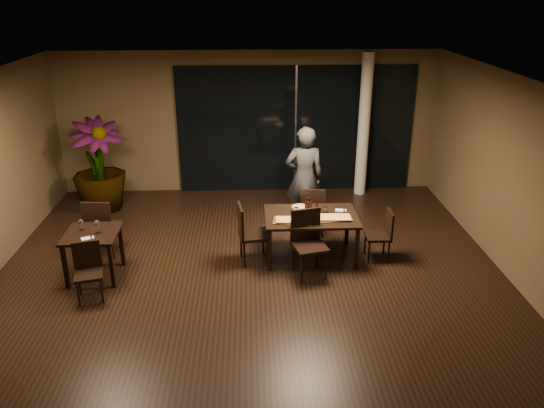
# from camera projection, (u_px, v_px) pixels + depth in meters

# --- Properties ---
(ground) EXTENTS (8.00, 8.00, 0.00)m
(ground) POSITION_uv_depth(u_px,v_px,m) (251.00, 282.00, 8.13)
(ground) COLOR black
(ground) RESTS_ON ground
(wall_back) EXTENTS (8.00, 0.10, 3.00)m
(wall_back) POSITION_uv_depth(u_px,v_px,m) (248.00, 122.00, 11.28)
(wall_back) COLOR brown
(wall_back) RESTS_ON ground
(wall_front) EXTENTS (8.00, 0.10, 3.00)m
(wall_front) POSITION_uv_depth(u_px,v_px,m) (250.00, 395.00, 3.81)
(wall_front) COLOR brown
(wall_front) RESTS_ON ground
(wall_right) EXTENTS (0.10, 8.00, 3.00)m
(wall_right) POSITION_uv_depth(u_px,v_px,m) (527.00, 187.00, 7.71)
(wall_right) COLOR brown
(wall_right) RESTS_ON ground
(ceiling) EXTENTS (8.00, 8.00, 0.04)m
(ceiling) POSITION_uv_depth(u_px,v_px,m) (247.00, 84.00, 6.96)
(ceiling) COLOR white
(ceiling) RESTS_ON wall_back
(window_panel) EXTENTS (5.00, 0.06, 2.70)m
(window_panel) POSITION_uv_depth(u_px,v_px,m) (295.00, 130.00, 11.29)
(window_panel) COLOR black
(window_panel) RESTS_ON ground
(column) EXTENTS (0.24, 0.24, 3.00)m
(column) POSITION_uv_depth(u_px,v_px,m) (364.00, 126.00, 11.01)
(column) COLOR silver
(column) RESTS_ON ground
(main_table) EXTENTS (1.50, 1.00, 0.75)m
(main_table) POSITION_uv_depth(u_px,v_px,m) (311.00, 220.00, 8.64)
(main_table) COLOR black
(main_table) RESTS_ON ground
(side_table) EXTENTS (0.80, 0.80, 0.75)m
(side_table) POSITION_uv_depth(u_px,v_px,m) (92.00, 240.00, 8.07)
(side_table) COLOR black
(side_table) RESTS_ON ground
(chair_main_far) EXTENTS (0.48, 0.48, 0.94)m
(chair_main_far) POSITION_uv_depth(u_px,v_px,m) (313.00, 209.00, 9.44)
(chair_main_far) COLOR black
(chair_main_far) RESTS_ON ground
(chair_main_near) EXTENTS (0.59, 0.59, 1.04)m
(chair_main_near) POSITION_uv_depth(u_px,v_px,m) (308.00, 239.00, 8.19)
(chair_main_near) COLOR black
(chair_main_near) RESTS_ON ground
(chair_main_left) EXTENTS (0.53, 0.53, 1.00)m
(chair_main_left) POSITION_uv_depth(u_px,v_px,m) (248.00, 231.00, 8.52)
(chair_main_left) COLOR black
(chair_main_left) RESTS_ON ground
(chair_main_right) EXTENTS (0.40, 0.40, 0.85)m
(chair_main_right) POSITION_uv_depth(u_px,v_px,m) (383.00, 232.00, 8.66)
(chair_main_right) COLOR black
(chair_main_right) RESTS_ON ground
(chair_side_far) EXTENTS (0.52, 0.52, 1.02)m
(chair_side_far) POSITION_uv_depth(u_px,v_px,m) (101.00, 225.00, 8.70)
(chair_side_far) COLOR black
(chair_side_far) RESTS_ON ground
(chair_side_near) EXTENTS (0.47, 0.47, 0.84)m
(chair_side_near) POSITION_uv_depth(u_px,v_px,m) (88.00, 268.00, 7.59)
(chair_side_near) COLOR black
(chair_side_near) RESTS_ON ground
(diner) EXTENTS (0.65, 0.44, 1.92)m
(diner) POSITION_uv_depth(u_px,v_px,m) (304.00, 178.00, 9.66)
(diner) COLOR #2A2C2F
(diner) RESTS_ON ground
(potted_plant) EXTENTS (1.37, 1.37, 1.84)m
(potted_plant) POSITION_uv_depth(u_px,v_px,m) (98.00, 166.00, 10.42)
(potted_plant) COLOR #1F4517
(potted_plant) RESTS_ON ground
(pizza_board_left) EXTENTS (0.65, 0.39, 0.01)m
(pizza_board_left) POSITION_uv_depth(u_px,v_px,m) (293.00, 221.00, 8.40)
(pizza_board_left) COLOR #4B2E18
(pizza_board_left) RESTS_ON main_table
(pizza_board_right) EXTENTS (0.63, 0.37, 0.01)m
(pizza_board_right) POSITION_uv_depth(u_px,v_px,m) (333.00, 218.00, 8.48)
(pizza_board_right) COLOR #432D15
(pizza_board_right) RESTS_ON main_table
(oblong_pizza_left) EXTENTS (0.52, 0.26, 0.02)m
(oblong_pizza_left) POSITION_uv_depth(u_px,v_px,m) (293.00, 220.00, 8.39)
(oblong_pizza_left) COLOR maroon
(oblong_pizza_left) RESTS_ON pizza_board_left
(oblong_pizza_right) EXTENTS (0.55, 0.27, 0.02)m
(oblong_pizza_right) POSITION_uv_depth(u_px,v_px,m) (333.00, 218.00, 8.48)
(oblong_pizza_right) COLOR maroon
(oblong_pizza_right) RESTS_ON pizza_board_right
(round_pizza) EXTENTS (0.27, 0.27, 0.01)m
(round_pizza) POSITION_uv_depth(u_px,v_px,m) (300.00, 207.00, 8.90)
(round_pizza) COLOR red
(round_pizza) RESTS_ON main_table
(bottle_a) EXTENTS (0.06, 0.06, 0.29)m
(bottle_a) POSITION_uv_depth(u_px,v_px,m) (307.00, 206.00, 8.60)
(bottle_a) COLOR black
(bottle_a) RESTS_ON main_table
(bottle_b) EXTENTS (0.06, 0.06, 0.27)m
(bottle_b) POSITION_uv_depth(u_px,v_px,m) (316.00, 207.00, 8.59)
(bottle_b) COLOR black
(bottle_b) RESTS_ON main_table
(bottle_c) EXTENTS (0.06, 0.06, 0.29)m
(bottle_c) POSITION_uv_depth(u_px,v_px,m) (310.00, 206.00, 8.62)
(bottle_c) COLOR black
(bottle_c) RESTS_ON main_table
(tumbler_left) EXTENTS (0.08, 0.08, 0.09)m
(tumbler_left) POSITION_uv_depth(u_px,v_px,m) (296.00, 210.00, 8.69)
(tumbler_left) COLOR white
(tumbler_left) RESTS_ON main_table
(tumbler_right) EXTENTS (0.08, 0.08, 0.10)m
(tumbler_right) POSITION_uv_depth(u_px,v_px,m) (325.00, 210.00, 8.70)
(tumbler_right) COLOR white
(tumbler_right) RESTS_ON main_table
(napkin_near) EXTENTS (0.19, 0.13, 0.01)m
(napkin_near) POSITION_uv_depth(u_px,v_px,m) (345.00, 217.00, 8.54)
(napkin_near) COLOR white
(napkin_near) RESTS_ON main_table
(napkin_far) EXTENTS (0.19, 0.12, 0.01)m
(napkin_far) POSITION_uv_depth(u_px,v_px,m) (341.00, 210.00, 8.78)
(napkin_far) COLOR white
(napkin_far) RESTS_ON main_table
(wine_glass_a) EXTENTS (0.08, 0.08, 0.17)m
(wine_glass_a) POSITION_uv_depth(u_px,v_px,m) (81.00, 225.00, 8.07)
(wine_glass_a) COLOR white
(wine_glass_a) RESTS_ON side_table
(wine_glass_b) EXTENTS (0.09, 0.09, 0.20)m
(wine_glass_b) POSITION_uv_depth(u_px,v_px,m) (97.00, 227.00, 7.97)
(wine_glass_b) COLOR white
(wine_glass_b) RESTS_ON side_table
(side_napkin) EXTENTS (0.21, 0.17, 0.01)m
(side_napkin) POSITION_uv_depth(u_px,v_px,m) (88.00, 238.00, 7.82)
(side_napkin) COLOR white
(side_napkin) RESTS_ON side_table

